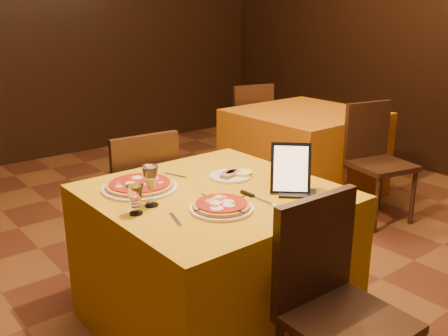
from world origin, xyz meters
TOP-DOWN VIEW (x-y plane):
  - floor at (0.00, 0.00)m, footprint 6.00×7.00m
  - wall_back at (0.00, 3.50)m, footprint 6.00×0.01m
  - main_table at (-0.33, -0.14)m, footprint 1.10×1.10m
  - side_table at (1.51, 0.92)m, footprint 1.10×1.10m
  - chair_main_near at (-0.33, -0.98)m, footprint 0.48×0.48m
  - chair_main_far at (-0.33, 0.67)m, footprint 0.45×0.45m
  - chair_side_near at (1.51, 0.13)m, footprint 0.47×0.47m
  - chair_side_far at (1.51, 1.73)m, footprint 0.49×0.49m
  - pizza_near at (-0.45, -0.36)m, footprint 0.29×0.29m
  - pizza_far at (-0.60, 0.10)m, footprint 0.37×0.37m
  - cutlet_dish at (-0.14, -0.04)m, footprint 0.22×0.22m
  - wine_glass at (-0.67, -0.12)m, footprint 0.08×0.08m
  - water_glass at (-0.77, -0.16)m, footprint 0.08×0.08m
  - tablet at (-0.05, -0.39)m, footprint 0.21×0.20m
  - knife at (-0.24, -0.38)m, footprint 0.02×0.20m
  - fork_near at (-0.67, -0.32)m, footprint 0.06×0.14m
  - fork_far at (-0.35, 0.16)m, footprint 0.06×0.14m

SIDE VIEW (x-z plane):
  - floor at x=0.00m, z-range -0.01..0.00m
  - main_table at x=-0.33m, z-range 0.00..0.75m
  - side_table at x=1.51m, z-range 0.00..0.75m
  - chair_main_near at x=-0.33m, z-range 0.00..0.91m
  - chair_main_far at x=-0.33m, z-range 0.00..0.91m
  - chair_side_near at x=1.51m, z-range 0.00..0.91m
  - chair_side_far at x=1.51m, z-range 0.00..0.91m
  - knife at x=-0.24m, z-range 0.75..0.76m
  - fork_near at x=-0.67m, z-range 0.75..0.76m
  - fork_far at x=-0.35m, z-range 0.75..0.76m
  - cutlet_dish at x=-0.14m, z-range 0.75..0.78m
  - pizza_far at x=-0.60m, z-range 0.75..0.78m
  - pizza_near at x=-0.45m, z-range 0.75..0.78m
  - water_glass at x=-0.77m, z-range 0.75..0.88m
  - wine_glass at x=-0.67m, z-range 0.75..0.94m
  - tablet at x=-0.05m, z-range 0.75..0.99m
  - wall_back at x=0.00m, z-range 0.00..2.80m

